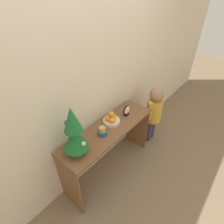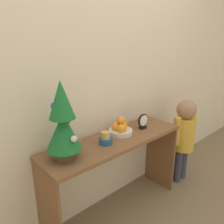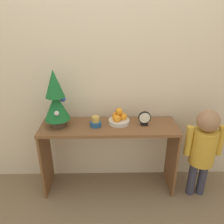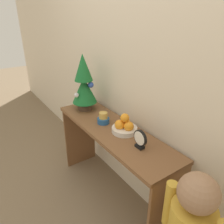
{
  "view_description": "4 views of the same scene",
  "coord_description": "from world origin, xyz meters",
  "px_view_note": "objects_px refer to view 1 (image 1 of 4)",
  "views": [
    {
      "loc": [
        -1.14,
        -0.81,
        2.05
      ],
      "look_at": [
        0.01,
        0.16,
        0.96
      ],
      "focal_mm": 28.0,
      "sensor_mm": 36.0,
      "label": 1
    },
    {
      "loc": [
        -1.12,
        -1.0,
        1.48
      ],
      "look_at": [
        -0.03,
        0.21,
        0.96
      ],
      "focal_mm": 35.0,
      "sensor_mm": 36.0,
      "label": 2
    },
    {
      "loc": [
        -0.01,
        -1.64,
        1.67
      ],
      "look_at": [
        0.03,
        0.2,
        0.86
      ],
      "focal_mm": 35.0,
      "sensor_mm": 36.0,
      "label": 3
    },
    {
      "loc": [
        1.28,
        -0.7,
        1.6
      ],
      "look_at": [
        0.02,
        0.17,
        0.89
      ],
      "focal_mm": 35.0,
      "sensor_mm": 36.0,
      "label": 4
    }
  ],
  "objects_px": {
    "desk_clock": "(127,111)",
    "child_figure": "(154,110)",
    "fruit_bowl": "(111,119)",
    "singing_bowl": "(102,132)",
    "mini_tree": "(74,133)"
  },
  "relations": [
    {
      "from": "fruit_bowl",
      "to": "singing_bowl",
      "type": "distance_m",
      "value": 0.23
    },
    {
      "from": "desk_clock",
      "to": "mini_tree",
      "type": "bearing_deg",
      "value": 179.9
    },
    {
      "from": "mini_tree",
      "to": "fruit_bowl",
      "type": "bearing_deg",
      "value": 4.7
    },
    {
      "from": "desk_clock",
      "to": "child_figure",
      "type": "relative_size",
      "value": 0.15
    },
    {
      "from": "mini_tree",
      "to": "fruit_bowl",
      "type": "height_order",
      "value": "mini_tree"
    },
    {
      "from": "mini_tree",
      "to": "child_figure",
      "type": "xyz_separation_m",
      "value": [
        1.35,
        -0.12,
        -0.42
      ]
    },
    {
      "from": "fruit_bowl",
      "to": "desk_clock",
      "type": "xyz_separation_m",
      "value": [
        0.24,
        -0.05,
        0.02
      ]
    },
    {
      "from": "singing_bowl",
      "to": "child_figure",
      "type": "xyz_separation_m",
      "value": [
        1.0,
        -0.11,
        -0.2
      ]
    },
    {
      "from": "mini_tree",
      "to": "desk_clock",
      "type": "xyz_separation_m",
      "value": [
        0.81,
        -0.0,
        -0.19
      ]
    },
    {
      "from": "fruit_bowl",
      "to": "singing_bowl",
      "type": "relative_size",
      "value": 1.94
    },
    {
      "from": "fruit_bowl",
      "to": "child_figure",
      "type": "relative_size",
      "value": 0.22
    },
    {
      "from": "singing_bowl",
      "to": "child_figure",
      "type": "relative_size",
      "value": 0.11
    },
    {
      "from": "singing_bowl",
      "to": "mini_tree",
      "type": "bearing_deg",
      "value": 177.99
    },
    {
      "from": "fruit_bowl",
      "to": "child_figure",
      "type": "bearing_deg",
      "value": -11.94
    },
    {
      "from": "singing_bowl",
      "to": "child_figure",
      "type": "distance_m",
      "value": 1.03
    }
  ]
}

